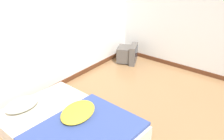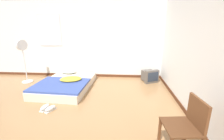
{
  "view_description": "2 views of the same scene",
  "coord_description": "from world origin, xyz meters",
  "px_view_note": "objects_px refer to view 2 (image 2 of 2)",
  "views": [
    {
      "loc": [
        -2.22,
        -0.52,
        2.38
      ],
      "look_at": [
        0.81,
        1.83,
        0.48
      ],
      "focal_mm": 40.0,
      "sensor_mm": 36.0,
      "label": 1
    },
    {
      "loc": [
        1.25,
        -2.35,
        1.73
      ],
      "look_at": [
        0.92,
        1.99,
        0.49
      ],
      "focal_mm": 24.0,
      "sensor_mm": 36.0,
      "label": 2
    }
  ],
  "objects_px": {
    "crt_tv": "(150,76)",
    "sneaker_pair": "(48,108)",
    "wooden_chair": "(188,123)",
    "standing_fan": "(23,54)",
    "mattress_bed": "(66,84)"
  },
  "relations": [
    {
      "from": "crt_tv",
      "to": "sneaker_pair",
      "type": "distance_m",
      "value": 3.18
    },
    {
      "from": "wooden_chair",
      "to": "sneaker_pair",
      "type": "relative_size",
      "value": 2.59
    },
    {
      "from": "wooden_chair",
      "to": "standing_fan",
      "type": "height_order",
      "value": "standing_fan"
    },
    {
      "from": "mattress_bed",
      "to": "crt_tv",
      "type": "bearing_deg",
      "value": 16.14
    },
    {
      "from": "mattress_bed",
      "to": "standing_fan",
      "type": "distance_m",
      "value": 1.71
    },
    {
      "from": "mattress_bed",
      "to": "sneaker_pair",
      "type": "relative_size",
      "value": 6.07
    },
    {
      "from": "crt_tv",
      "to": "standing_fan",
      "type": "xyz_separation_m",
      "value": [
        -4.01,
        -0.33,
        0.72
      ]
    },
    {
      "from": "crt_tv",
      "to": "standing_fan",
      "type": "relative_size",
      "value": 0.4
    },
    {
      "from": "mattress_bed",
      "to": "wooden_chair",
      "type": "height_order",
      "value": "wooden_chair"
    },
    {
      "from": "sneaker_pair",
      "to": "standing_fan",
      "type": "bearing_deg",
      "value": 132.73
    },
    {
      "from": "sneaker_pair",
      "to": "standing_fan",
      "type": "height_order",
      "value": "standing_fan"
    },
    {
      "from": "sneaker_pair",
      "to": "standing_fan",
      "type": "distance_m",
      "value": 2.4
    },
    {
      "from": "mattress_bed",
      "to": "wooden_chair",
      "type": "bearing_deg",
      "value": -40.96
    },
    {
      "from": "standing_fan",
      "to": "sneaker_pair",
      "type": "bearing_deg",
      "value": -47.27
    },
    {
      "from": "crt_tv",
      "to": "sneaker_pair",
      "type": "height_order",
      "value": "crt_tv"
    }
  ]
}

